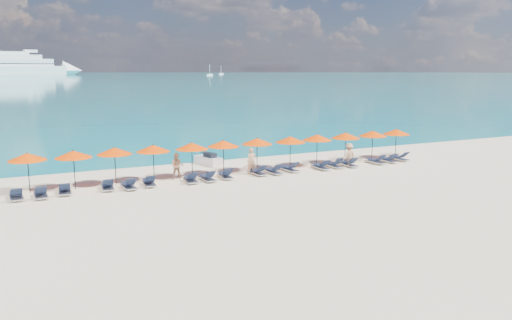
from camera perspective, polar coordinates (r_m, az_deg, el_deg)
name	(u,v)px	position (r m, az deg, el deg)	size (l,w,h in m)	color
ground	(279,189)	(28.45, 2.61, -3.36)	(1400.00, 1400.00, 0.00)	beige
sea	(27,75)	(684.51, -24.74, 8.86)	(1600.00, 1300.00, 0.01)	#1FA9B2
cruise_ship	(24,66)	(632.32, -25.01, 9.67)	(135.21, 51.28, 37.27)	white
sailboat_near	(221,74)	(647.29, -4.02, 9.83)	(5.93, 1.98, 10.88)	white
sailboat_far	(210,74)	(540.31, -5.31, 9.72)	(6.45, 2.15, 11.82)	white
jetski	(209,160)	(35.73, -5.44, 0.01)	(1.51, 2.55, 0.85)	silver
beachgoer_a	(252,161)	(32.19, -0.50, -0.15)	(0.64, 0.42, 1.74)	tan
beachgoer_b	(177,166)	(31.32, -8.99, -0.67)	(0.79, 0.46, 1.63)	tan
beachgoer_c	(349,155)	(35.21, 10.57, 0.53)	(1.09, 0.50, 1.68)	tan
umbrella_0	(27,157)	(29.95, -24.69, 0.33)	(2.10, 2.10, 2.28)	black
umbrella_1	(73,154)	(29.88, -20.15, 0.62)	(2.10, 2.10, 2.28)	black
umbrella_2	(114,151)	(30.32, -15.88, 1.00)	(2.10, 2.10, 2.28)	black
umbrella_3	(153,148)	(30.78, -11.68, 1.32)	(2.10, 2.10, 2.28)	black
umbrella_4	(192,146)	(31.31, -7.35, 1.59)	(2.10, 2.10, 2.28)	black
umbrella_5	(223,144)	(32.16, -3.75, 1.89)	(2.10, 2.10, 2.28)	black
umbrella_6	(257,141)	(33.12, 0.13, 2.16)	(2.10, 2.10, 2.28)	black
umbrella_7	(290,139)	(34.03, 3.95, 2.35)	(2.10, 2.10, 2.28)	black
umbrella_8	(317,137)	(35.25, 7.01, 2.58)	(2.10, 2.10, 2.28)	black
umbrella_9	(346,135)	(36.58, 10.20, 2.77)	(2.10, 2.10, 2.28)	black
umbrella_10	(373,134)	(38.10, 13.20, 2.96)	(2.10, 2.10, 2.28)	black
umbrella_11	(396,132)	(39.64, 15.75, 3.12)	(2.10, 2.10, 2.28)	black
lounger_0	(16,195)	(29.00, -25.73, -3.65)	(0.73, 1.74, 0.66)	silver
lounger_1	(41,193)	(28.87, -23.40, -3.53)	(0.68, 1.72, 0.66)	silver
lounger_2	(65,190)	(29.24, -21.03, -3.20)	(0.73, 1.74, 0.66)	silver
lounger_3	(108,186)	(29.47, -16.60, -2.83)	(0.75, 1.74, 0.66)	silver
lounger_4	(129,185)	(29.34, -14.36, -2.78)	(0.71, 1.73, 0.66)	silver
lounger_5	(149,182)	(29.86, -12.13, -2.46)	(0.76, 1.75, 0.66)	silver
lounger_6	(190,179)	(30.28, -7.50, -2.14)	(0.76, 1.75, 0.66)	silver
lounger_7	(207,177)	(30.58, -5.60, -1.98)	(0.67, 1.72, 0.66)	silver
lounger_8	(225,175)	(31.20, -3.56, -1.70)	(0.75, 1.74, 0.66)	silver
lounger_9	(257,172)	(32.11, 0.16, -1.33)	(0.76, 1.75, 0.66)	silver
lounger_10	(273,170)	(32.50, 1.99, -1.19)	(0.69, 1.72, 0.66)	silver
lounger_11	(289,168)	(33.32, 3.85, -0.92)	(0.73, 1.74, 0.66)	silver
lounger_12	(321,166)	(34.22, 7.40, -0.69)	(0.62, 1.70, 0.66)	silver
lounger_13	(334,164)	(34.97, 8.86, -0.49)	(0.65, 1.71, 0.66)	silver
lounger_14	(349,163)	(35.50, 10.54, -0.38)	(0.72, 1.73, 0.66)	silver
lounger_15	(376,161)	(36.97, 13.51, -0.07)	(0.78, 1.75, 0.66)	silver
lounger_16	(388,159)	(37.76, 14.87, 0.09)	(0.62, 1.70, 0.66)	silver
lounger_17	(399,158)	(38.70, 16.05, 0.27)	(0.75, 1.74, 0.66)	silver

